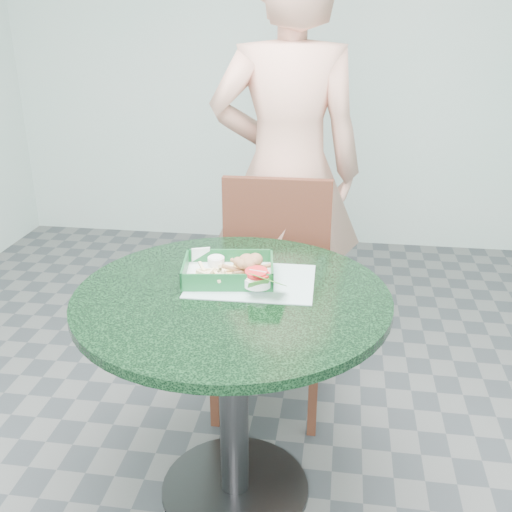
# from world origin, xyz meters

# --- Properties ---
(floor) EXTENTS (4.00, 5.00, 0.02)m
(floor) POSITION_xyz_m (0.00, 0.00, 0.00)
(floor) COLOR #303335
(floor) RESTS_ON ground
(wall_back) EXTENTS (4.00, 0.04, 2.80)m
(wall_back) POSITION_xyz_m (0.00, 2.50, 1.40)
(wall_back) COLOR silver
(wall_back) RESTS_ON ground
(cafe_table) EXTENTS (0.96, 0.96, 0.75)m
(cafe_table) POSITION_xyz_m (0.00, 0.00, 0.58)
(cafe_table) COLOR #333335
(cafe_table) RESTS_ON floor
(dining_chair) EXTENTS (0.45, 0.45, 0.93)m
(dining_chair) POSITION_xyz_m (0.05, 0.63, 0.53)
(dining_chair) COLOR #311D0F
(dining_chair) RESTS_ON floor
(diner_person) EXTENTS (0.86, 0.63, 2.18)m
(diner_person) POSITION_xyz_m (0.08, 0.91, 1.09)
(diner_person) COLOR tan
(diner_person) RESTS_ON floor
(placemat) EXTENTS (0.40, 0.30, 0.00)m
(placemat) POSITION_xyz_m (0.05, 0.09, 0.75)
(placemat) COLOR #9CBCB9
(placemat) RESTS_ON cafe_table
(food_basket) EXTENTS (0.28, 0.21, 0.06)m
(food_basket) POSITION_xyz_m (-0.03, 0.10, 0.77)
(food_basket) COLOR #145428
(food_basket) RESTS_ON placemat
(crab_sandwich) EXTENTS (0.13, 0.13, 0.08)m
(crab_sandwich) POSITION_xyz_m (0.03, 0.08, 0.80)
(crab_sandwich) COLOR #F5BA66
(crab_sandwich) RESTS_ON food_basket
(fries_pile) EXTENTS (0.13, 0.14, 0.04)m
(fries_pile) POSITION_xyz_m (-0.08, 0.08, 0.79)
(fries_pile) COLOR #FBE5A6
(fries_pile) RESTS_ON food_basket
(sauce_ramekin) EXTENTS (0.05, 0.05, 0.03)m
(sauce_ramekin) POSITION_xyz_m (-0.07, 0.13, 0.80)
(sauce_ramekin) COLOR white
(sauce_ramekin) RESTS_ON food_basket
(garnish_cup) EXTENTS (0.13, 0.12, 0.05)m
(garnish_cup) POSITION_xyz_m (0.07, 0.01, 0.79)
(garnish_cup) COLOR white
(garnish_cup) RESTS_ON food_basket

